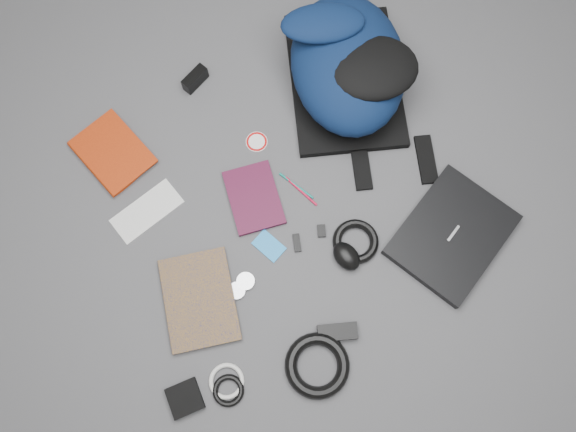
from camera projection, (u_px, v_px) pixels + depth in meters
name	position (u px, v px, depth m)	size (l,w,h in m)	color
ground	(288.00, 218.00, 1.69)	(4.00, 4.00, 0.00)	#4F4F51
backpack	(348.00, 64.00, 1.71)	(0.37, 0.54, 0.23)	black
laptop	(452.00, 235.00, 1.66)	(0.34, 0.27, 0.03)	black
textbook_red	(90.00, 171.00, 1.72)	(0.18, 0.24, 0.03)	#982508
comic_book	(165.00, 307.00, 1.61)	(0.20, 0.27, 0.02)	#B77E0D
envelope	(147.00, 211.00, 1.69)	(0.21, 0.10, 0.00)	silver
dvd_case	(254.00, 198.00, 1.70)	(0.15, 0.21, 0.02)	#3A0B20
compact_camera	(195.00, 79.00, 1.79)	(0.09, 0.03, 0.05)	black
sticker_disc	(257.00, 142.00, 1.76)	(0.07, 0.07, 0.00)	white
pen_teal	(296.00, 186.00, 1.71)	(0.01, 0.01, 0.13)	#0D786A
pen_red	(301.00, 191.00, 1.71)	(0.01, 0.01, 0.13)	#BE0E32
id_badge	(269.00, 246.00, 1.66)	(0.06, 0.09, 0.00)	#1D86DA
usb_black	(297.00, 243.00, 1.66)	(0.02, 0.05, 0.01)	black
usb_silver	(260.00, 212.00, 1.69)	(0.02, 0.04, 0.01)	silver
key_fob	(322.00, 231.00, 1.67)	(0.02, 0.04, 0.01)	black
mouse	(346.00, 256.00, 1.63)	(0.07, 0.09, 0.05)	black
headphone_left	(246.00, 281.00, 1.63)	(0.05, 0.05, 0.01)	#B3B3B5
headphone_right	(237.00, 291.00, 1.62)	(0.05, 0.05, 0.01)	#AAA9AC
cable_coil	(356.00, 241.00, 1.66)	(0.14, 0.14, 0.03)	black
power_brick	(337.00, 332.00, 1.58)	(0.11, 0.05, 0.03)	black
power_cord_coil	(317.00, 365.00, 1.56)	(0.18, 0.18, 0.04)	black
pouch	(185.00, 398.00, 1.54)	(0.09, 0.09, 0.02)	black
earbud_coil	(228.00, 390.00, 1.55)	(0.09, 0.09, 0.02)	black
white_cable_coil	(227.00, 381.00, 1.55)	(0.10, 0.10, 0.01)	silver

